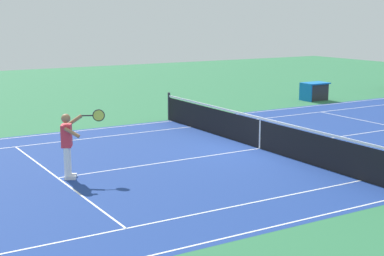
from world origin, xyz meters
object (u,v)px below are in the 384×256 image
tennis_player_near (68,142)px  tennis_ball (346,147)px  tennis_net (260,133)px  equipment_cart_tarped (314,91)px

tennis_player_near → tennis_ball: 8.61m
tennis_net → tennis_ball: (-2.35, 1.28, -0.46)m
tennis_ball → equipment_cart_tarped: 10.27m
tennis_net → equipment_cart_tarped: tennis_net is taller
tennis_player_near → equipment_cart_tarped: 16.33m
tennis_player_near → tennis_ball: (-8.49, 1.11, -0.90)m
tennis_net → equipment_cart_tarped: size_ratio=9.36×
tennis_net → equipment_cart_tarped: (-8.59, -6.88, -0.05)m
tennis_ball → equipment_cart_tarped: equipment_cart_tarped is taller
equipment_cart_tarped → tennis_player_near: bearing=25.6°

